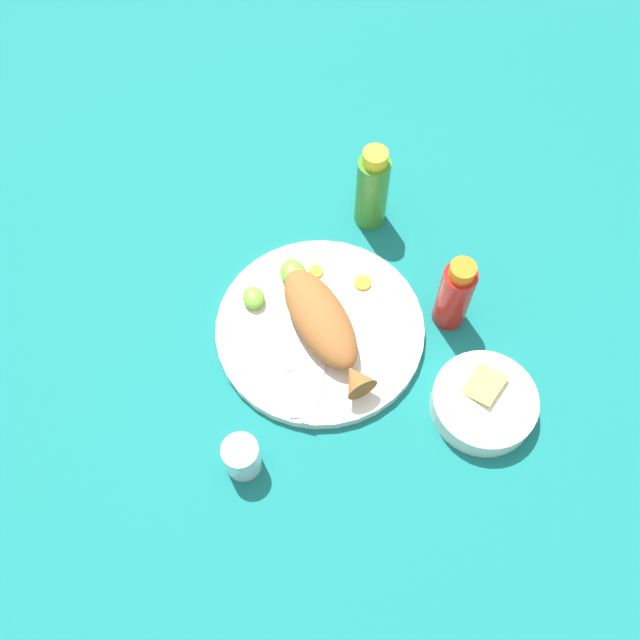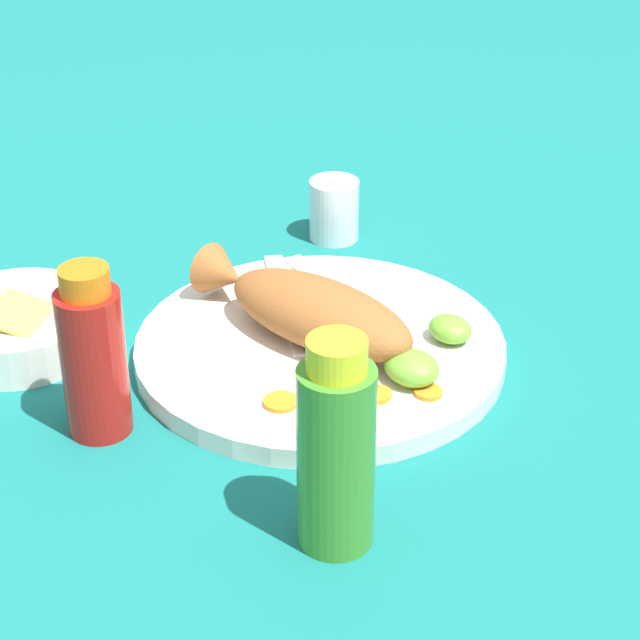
% 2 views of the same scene
% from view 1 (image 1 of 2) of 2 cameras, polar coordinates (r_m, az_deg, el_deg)
% --- Properties ---
extents(ground_plane, '(4.00, 4.00, 0.00)m').
position_cam_1_polar(ground_plane, '(1.10, -0.00, -0.95)').
color(ground_plane, '#146B66').
extents(main_plate, '(0.32, 0.32, 0.02)m').
position_cam_1_polar(main_plate, '(1.10, -0.00, -0.73)').
color(main_plate, silver).
rests_on(main_plate, ground_plane).
extents(fried_fish, '(0.23, 0.10, 0.05)m').
position_cam_1_polar(fried_fish, '(1.06, 0.30, -0.34)').
color(fried_fish, '#935628').
rests_on(fried_fish, main_plate).
extents(fork_near, '(0.16, 0.12, 0.00)m').
position_cam_1_polar(fork_near, '(1.05, 0.09, -4.40)').
color(fork_near, silver).
rests_on(fork_near, main_plate).
extents(fork_far, '(0.18, 0.05, 0.00)m').
position_cam_1_polar(fork_far, '(1.05, -2.42, -3.84)').
color(fork_far, silver).
rests_on(fork_far, main_plate).
extents(carrot_slice_near, '(0.03, 0.03, 0.00)m').
position_cam_1_polar(carrot_slice_near, '(1.13, 3.43, 2.99)').
color(carrot_slice_near, orange).
rests_on(carrot_slice_near, main_plate).
extents(carrot_slice_mid, '(0.02, 0.02, 0.00)m').
position_cam_1_polar(carrot_slice_mid, '(1.13, -0.36, 3.90)').
color(carrot_slice_mid, orange).
rests_on(carrot_slice_mid, main_plate).
extents(carrot_slice_far, '(0.02, 0.02, 0.00)m').
position_cam_1_polar(carrot_slice_far, '(1.14, -2.32, 4.45)').
color(carrot_slice_far, orange).
rests_on(carrot_slice_far, main_plate).
extents(carrot_slice_extra, '(0.02, 0.02, 0.00)m').
position_cam_1_polar(carrot_slice_extra, '(1.13, -2.20, 3.48)').
color(carrot_slice_extra, orange).
rests_on(carrot_slice_extra, main_plate).
extents(lime_wedge_main, '(0.05, 0.04, 0.03)m').
position_cam_1_polar(lime_wedge_main, '(1.12, -2.17, 3.81)').
color(lime_wedge_main, '#6BB233').
rests_on(lime_wedge_main, main_plate).
extents(lime_wedge_side, '(0.04, 0.03, 0.02)m').
position_cam_1_polar(lime_wedge_side, '(1.10, -5.34, 1.78)').
color(lime_wedge_side, '#6BB233').
rests_on(lime_wedge_side, main_plate).
extents(hot_sauce_bottle_red, '(0.05, 0.05, 0.14)m').
position_cam_1_polar(hot_sauce_bottle_red, '(1.08, 10.73, 2.01)').
color(hot_sauce_bottle_red, '#B21914').
rests_on(hot_sauce_bottle_red, ground_plane).
extents(hot_sauce_bottle_green, '(0.05, 0.05, 0.16)m').
position_cam_1_polar(hot_sauce_bottle_green, '(1.16, 4.19, 10.42)').
color(hot_sauce_bottle_green, '#3D8428').
rests_on(hot_sauce_bottle_green, ground_plane).
extents(salt_cup, '(0.05, 0.05, 0.06)m').
position_cam_1_polar(salt_cup, '(1.00, -6.26, -10.92)').
color(salt_cup, silver).
rests_on(salt_cup, ground_plane).
extents(guacamole_bowl, '(0.15, 0.15, 0.05)m').
position_cam_1_polar(guacamole_bowl, '(1.06, 12.97, -6.42)').
color(guacamole_bowl, white).
rests_on(guacamole_bowl, ground_plane).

